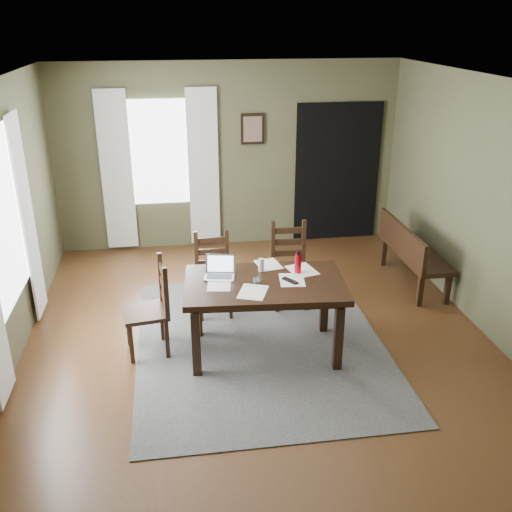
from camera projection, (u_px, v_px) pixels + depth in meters
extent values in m
cube|color=#492C16|center=(260.00, 344.00, 6.15)|extent=(5.00, 6.00, 0.01)
cube|color=#4E4F33|center=(229.00, 157.00, 8.35)|extent=(5.00, 0.02, 2.70)
cube|color=#4E4F33|center=(352.00, 426.00, 2.89)|extent=(5.00, 0.02, 2.70)
cube|color=#4E4F33|center=(496.00, 214.00, 5.96)|extent=(0.02, 6.00, 2.70)
cube|color=white|center=(261.00, 84.00, 5.09)|extent=(5.00, 6.00, 0.02)
cube|color=#464646|center=(260.00, 343.00, 6.14)|extent=(2.60, 3.20, 0.01)
cube|color=black|center=(265.00, 285.00, 5.70)|extent=(1.66, 1.08, 0.06)
cube|color=black|center=(265.00, 290.00, 5.72)|extent=(1.48, 0.89, 0.05)
cube|color=black|center=(196.00, 344.00, 5.48)|extent=(0.09, 0.09, 0.68)
cube|color=black|center=(198.00, 307.00, 6.16)|extent=(0.09, 0.09, 0.68)
cube|color=black|center=(338.00, 338.00, 5.57)|extent=(0.09, 0.09, 0.68)
cube|color=black|center=(324.00, 303.00, 6.25)|extent=(0.09, 0.09, 0.68)
cube|color=black|center=(146.00, 312.00, 5.82)|extent=(0.50, 0.50, 0.04)
cube|color=black|center=(128.00, 327.00, 6.02)|extent=(0.05, 0.05, 0.43)
cube|color=black|center=(162.00, 322.00, 6.12)|extent=(0.05, 0.05, 0.43)
cube|color=black|center=(131.00, 344.00, 5.71)|extent=(0.05, 0.05, 0.43)
cube|color=black|center=(167.00, 339.00, 5.80)|extent=(0.05, 0.05, 0.43)
cube|color=black|center=(161.00, 277.00, 5.93)|extent=(0.05, 0.05, 0.55)
cube|color=black|center=(166.00, 293.00, 5.59)|extent=(0.05, 0.05, 0.55)
cube|color=black|center=(164.00, 298.00, 5.82)|extent=(0.07, 0.33, 0.07)
cube|color=black|center=(163.00, 285.00, 5.76)|extent=(0.07, 0.33, 0.07)
cube|color=black|center=(162.00, 272.00, 5.70)|extent=(0.07, 0.33, 0.07)
cube|color=black|center=(214.00, 279.00, 6.60)|extent=(0.43, 0.43, 0.04)
cube|color=black|center=(201.00, 304.00, 6.51)|extent=(0.04, 0.04, 0.41)
cube|color=black|center=(199.00, 291.00, 6.82)|extent=(0.04, 0.04, 0.41)
cube|color=black|center=(231.00, 302.00, 6.56)|extent=(0.04, 0.04, 0.41)
cube|color=black|center=(227.00, 289.00, 6.87)|extent=(0.04, 0.04, 0.41)
cube|color=black|center=(196.00, 252.00, 6.64)|extent=(0.05, 0.05, 0.52)
cube|color=black|center=(227.00, 250.00, 6.70)|extent=(0.05, 0.05, 0.52)
cube|color=black|center=(212.00, 262.00, 6.72)|extent=(0.31, 0.03, 0.07)
cube|color=black|center=(212.00, 251.00, 6.67)|extent=(0.31, 0.03, 0.07)
cube|color=black|center=(211.00, 240.00, 6.61)|extent=(0.31, 0.03, 0.07)
cube|color=black|center=(290.00, 270.00, 6.80)|extent=(0.46, 0.46, 0.04)
cube|color=black|center=(277.00, 295.00, 6.71)|extent=(0.04, 0.04, 0.43)
cube|color=black|center=(273.00, 282.00, 7.03)|extent=(0.04, 0.04, 0.43)
cube|color=black|center=(307.00, 294.00, 6.74)|extent=(0.04, 0.04, 0.43)
cube|color=black|center=(302.00, 281.00, 7.07)|extent=(0.04, 0.04, 0.43)
cube|color=black|center=(273.00, 242.00, 6.85)|extent=(0.05, 0.05, 0.54)
cube|color=black|center=(304.00, 241.00, 6.89)|extent=(0.05, 0.05, 0.54)
cube|color=black|center=(288.00, 253.00, 6.93)|extent=(0.32, 0.04, 0.07)
cube|color=black|center=(288.00, 242.00, 6.87)|extent=(0.32, 0.04, 0.07)
cube|color=black|center=(289.00, 231.00, 6.81)|extent=(0.32, 0.04, 0.07)
cube|color=black|center=(415.00, 252.00, 7.37)|extent=(0.47, 1.45, 0.06)
cube|color=black|center=(448.00, 289.00, 6.91)|extent=(0.06, 0.06, 0.40)
cube|color=black|center=(420.00, 291.00, 6.87)|extent=(0.06, 0.06, 0.40)
cube|color=black|center=(408.00, 250.00, 8.05)|extent=(0.06, 0.06, 0.40)
cube|color=black|center=(384.00, 252.00, 8.00)|extent=(0.06, 0.06, 0.40)
cube|color=black|center=(402.00, 238.00, 7.26)|extent=(0.05, 1.45, 0.35)
cube|color=#B7B7BC|center=(220.00, 277.00, 5.78)|extent=(0.34, 0.26, 0.02)
cube|color=#B7B7BC|center=(220.00, 263.00, 5.84)|extent=(0.31, 0.11, 0.20)
cube|color=silver|center=(220.00, 264.00, 5.83)|extent=(0.27, 0.09, 0.16)
cube|color=#3F3F42|center=(220.00, 276.00, 5.76)|extent=(0.27, 0.17, 0.00)
cube|color=#3F3F42|center=(257.00, 281.00, 5.67)|extent=(0.06, 0.10, 0.03)
cube|color=black|center=(290.00, 281.00, 5.69)|extent=(0.15, 0.18, 0.02)
cylinder|color=silver|center=(261.00, 265.00, 5.91)|extent=(0.08, 0.08, 0.13)
cylinder|color=#AE0D16|center=(298.00, 263.00, 5.85)|extent=(0.08, 0.08, 0.21)
cylinder|color=black|center=(298.00, 253.00, 5.80)|extent=(0.05, 0.05, 0.03)
cube|color=white|center=(219.00, 285.00, 5.62)|extent=(0.27, 0.33, 0.00)
cube|color=white|center=(292.00, 280.00, 5.72)|extent=(0.28, 0.34, 0.00)
cube|color=white|center=(268.00, 265.00, 6.08)|extent=(0.29, 0.35, 0.00)
cube|color=white|center=(302.00, 270.00, 5.94)|extent=(0.33, 0.39, 0.00)
cube|color=white|center=(253.00, 292.00, 5.48)|extent=(0.35, 0.40, 0.00)
cube|color=white|center=(1.00, 222.00, 5.42)|extent=(0.01, 1.30, 1.70)
cube|color=white|center=(159.00, 153.00, 8.15)|extent=(1.00, 0.01, 1.50)
cube|color=silver|center=(27.00, 219.00, 6.27)|extent=(0.03, 0.48, 2.30)
cube|color=silver|center=(117.00, 172.00, 8.13)|extent=(0.44, 0.03, 2.30)
cube|color=silver|center=(203.00, 169.00, 8.30)|extent=(0.44, 0.03, 2.30)
cube|color=black|center=(253.00, 129.00, 8.21)|extent=(0.34, 0.03, 0.44)
cube|color=brown|center=(253.00, 129.00, 8.20)|extent=(0.27, 0.01, 0.36)
cube|color=black|center=(337.00, 173.00, 8.66)|extent=(1.30, 0.03, 2.10)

